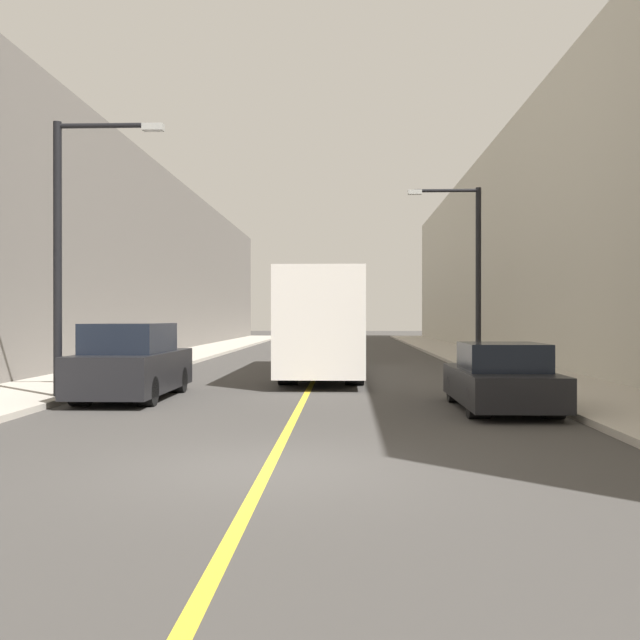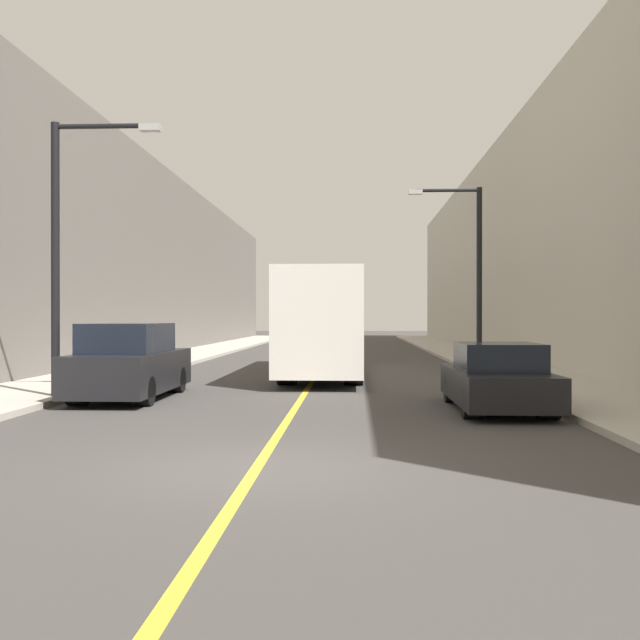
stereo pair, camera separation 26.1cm
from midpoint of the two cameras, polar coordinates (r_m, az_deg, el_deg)
name	(u,v)px [view 2 (the right image)]	position (r m, az deg, el deg)	size (l,w,h in m)	color
ground_plane	(256,469)	(10.15, -4.14, -11.23)	(200.00, 200.00, 0.00)	#3F3D3A
sidewalk_left	(198,353)	(40.77, -9.11, -2.52)	(3.19, 72.00, 0.14)	#B2AA9E
sidewalk_right	(464,354)	(40.36, 11.08, -2.55)	(3.19, 72.00, 0.14)	#B2AA9E
building_row_left	(132,262)	(41.71, -13.97, 4.33)	(4.00, 72.00, 10.02)	#66605B
building_row_right	(532,249)	(41.16, 16.06, 5.24)	(4.00, 72.00, 11.25)	#B7B2A3
road_center_line	(330,355)	(39.94, 0.93, -2.67)	(0.16, 72.00, 0.01)	gold
bus	(325,322)	(25.86, 0.68, -0.16)	(2.53, 11.98, 3.44)	silver
parked_suv_left	(130,364)	(19.00, -13.91, -3.26)	(1.92, 4.98, 1.86)	black
car_right_near	(497,380)	(16.62, 13.79, -4.45)	(1.88, 4.60, 1.46)	black
street_lamp_left	(66,237)	(18.85, -18.40, 6.01)	(2.64, 0.24, 6.51)	black
street_lamp_right	(472,264)	(27.59, 11.77, 4.22)	(2.64, 0.24, 6.55)	black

